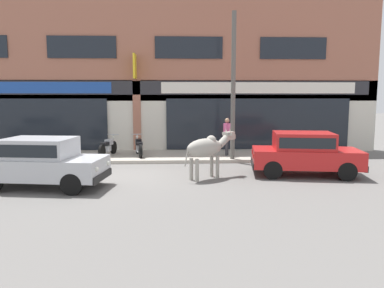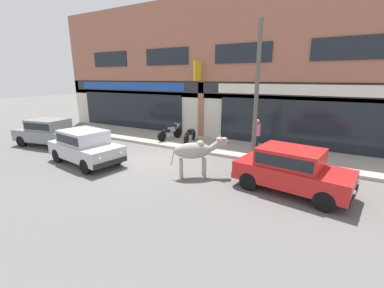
{
  "view_description": "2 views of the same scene",
  "coord_description": "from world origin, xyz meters",
  "px_view_note": "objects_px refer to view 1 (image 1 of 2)",
  "views": [
    {
      "loc": [
        1.8,
        -12.43,
        2.66
      ],
      "look_at": [
        2.4,
        1.0,
        0.94
      ],
      "focal_mm": 35.0,
      "sensor_mm": 36.0,
      "label": 1
    },
    {
      "loc": [
        7.2,
        -8.55,
        3.64
      ],
      "look_at": [
        1.78,
        1.0,
        0.78
      ],
      "focal_mm": 24.0,
      "sensor_mm": 36.0,
      "label": 2
    }
  ],
  "objects_px": {
    "motorcycle_0": "(108,147)",
    "utility_pole": "(233,87)",
    "car_1": "(305,152)",
    "car_0": "(42,160)",
    "motorcycle_1": "(139,147)",
    "pedestrian": "(227,133)",
    "cow": "(207,148)"
  },
  "relations": [
    {
      "from": "car_1",
      "to": "utility_pole",
      "type": "bearing_deg",
      "value": 127.02
    },
    {
      "from": "car_0",
      "to": "car_1",
      "type": "xyz_separation_m",
      "value": [
        8.22,
        1.35,
        0.0
      ]
    },
    {
      "from": "car_0",
      "to": "motorcycle_1",
      "type": "relative_size",
      "value": 2.1
    },
    {
      "from": "cow",
      "to": "utility_pole",
      "type": "height_order",
      "value": "utility_pole"
    },
    {
      "from": "motorcycle_1",
      "to": "pedestrian",
      "type": "distance_m",
      "value": 3.82
    },
    {
      "from": "utility_pole",
      "to": "car_0",
      "type": "bearing_deg",
      "value": -146.82
    },
    {
      "from": "car_0",
      "to": "car_1",
      "type": "height_order",
      "value": "same"
    },
    {
      "from": "pedestrian",
      "to": "utility_pole",
      "type": "xyz_separation_m",
      "value": [
        0.11,
        -0.87,
        1.92
      ]
    },
    {
      "from": "car_1",
      "to": "motorcycle_0",
      "type": "relative_size",
      "value": 2.11
    },
    {
      "from": "cow",
      "to": "motorcycle_1",
      "type": "distance_m",
      "value": 4.84
    },
    {
      "from": "cow",
      "to": "pedestrian",
      "type": "xyz_separation_m",
      "value": [
        1.19,
        3.93,
        0.11
      ]
    },
    {
      "from": "cow",
      "to": "utility_pole",
      "type": "bearing_deg",
      "value": 67.06
    },
    {
      "from": "car_0",
      "to": "car_1",
      "type": "distance_m",
      "value": 8.33
    },
    {
      "from": "cow",
      "to": "car_1",
      "type": "xyz_separation_m",
      "value": [
        3.33,
        0.37,
        -0.19
      ]
    },
    {
      "from": "car_0",
      "to": "motorcycle_1",
      "type": "distance_m",
      "value": 5.56
    },
    {
      "from": "motorcycle_0",
      "to": "motorcycle_1",
      "type": "bearing_deg",
      "value": 2.36
    },
    {
      "from": "motorcycle_0",
      "to": "utility_pole",
      "type": "distance_m",
      "value": 5.84
    },
    {
      "from": "car_0",
      "to": "utility_pole",
      "type": "height_order",
      "value": "utility_pole"
    },
    {
      "from": "car_0",
      "to": "pedestrian",
      "type": "relative_size",
      "value": 2.35
    },
    {
      "from": "motorcycle_0",
      "to": "pedestrian",
      "type": "height_order",
      "value": "pedestrian"
    },
    {
      "from": "car_0",
      "to": "motorcycle_1",
      "type": "xyz_separation_m",
      "value": [
        2.31,
        5.05,
        -0.29
      ]
    },
    {
      "from": "motorcycle_0",
      "to": "utility_pole",
      "type": "height_order",
      "value": "utility_pole"
    },
    {
      "from": "motorcycle_1",
      "to": "pedestrian",
      "type": "bearing_deg",
      "value": -2.01
    },
    {
      "from": "car_1",
      "to": "utility_pole",
      "type": "height_order",
      "value": "utility_pole"
    },
    {
      "from": "car_1",
      "to": "car_0",
      "type": "bearing_deg",
      "value": -170.64
    },
    {
      "from": "motorcycle_1",
      "to": "utility_pole",
      "type": "bearing_deg",
      "value": -14.46
    },
    {
      "from": "cow",
      "to": "pedestrian",
      "type": "relative_size",
      "value": 1.15
    },
    {
      "from": "cow",
      "to": "motorcycle_1",
      "type": "xyz_separation_m",
      "value": [
        -2.58,
        4.06,
        -0.49
      ]
    },
    {
      "from": "car_1",
      "to": "motorcycle_0",
      "type": "bearing_deg",
      "value": 153.22
    },
    {
      "from": "car_1",
      "to": "pedestrian",
      "type": "relative_size",
      "value": 2.36
    },
    {
      "from": "car_0",
      "to": "motorcycle_1",
      "type": "bearing_deg",
      "value": 65.4
    },
    {
      "from": "motorcycle_0",
      "to": "motorcycle_1",
      "type": "height_order",
      "value": "same"
    }
  ]
}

